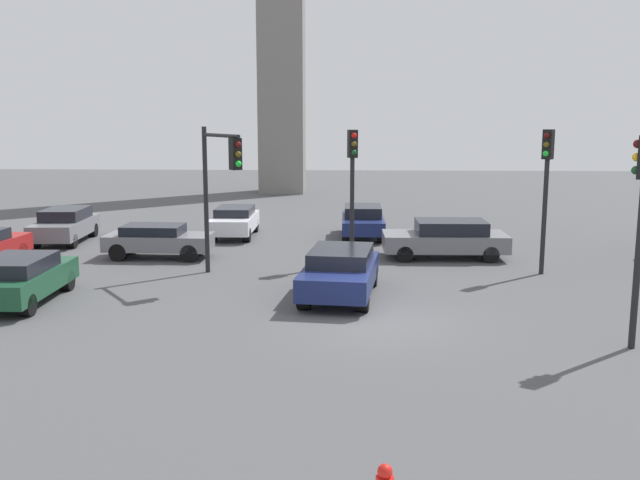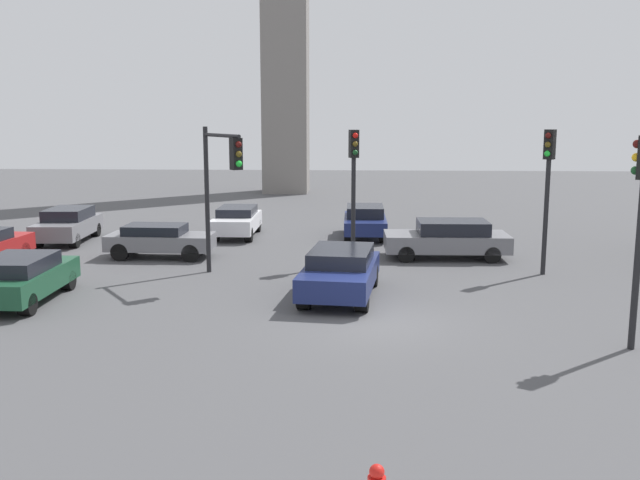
% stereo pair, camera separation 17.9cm
% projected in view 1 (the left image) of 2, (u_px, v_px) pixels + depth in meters
% --- Properties ---
extents(ground_plane, '(104.30, 104.30, 0.00)m').
position_uv_depth(ground_plane, '(374.00, 321.00, 19.22)').
color(ground_plane, '#4C4C4F').
extents(traffic_light_0, '(0.39, 0.49, 4.93)m').
position_uv_depth(traffic_light_0, '(352.00, 171.00, 25.89)').
color(traffic_light_0, black).
rests_on(traffic_light_0, ground_plane).
extents(traffic_light_1, '(0.44, 0.49, 4.98)m').
position_uv_depth(traffic_light_1, '(546.00, 174.00, 24.27)').
color(traffic_light_1, black).
rests_on(traffic_light_1, ground_plane).
extents(traffic_light_2, '(1.66, 2.24, 5.07)m').
position_uv_depth(traffic_light_2, '(220.00, 173.00, 23.56)').
color(traffic_light_2, black).
rests_on(traffic_light_2, ground_plane).
extents(car_0, '(2.52, 4.76, 1.45)m').
position_uv_depth(car_0, '(340.00, 271.00, 21.68)').
color(car_0, navy).
rests_on(car_0, ground_plane).
extents(car_1, '(2.00, 4.32, 1.39)m').
position_uv_depth(car_1, '(19.00, 278.00, 20.96)').
color(car_1, '#19472D').
rests_on(car_1, ground_plane).
extents(car_2, '(4.06, 1.81, 1.29)m').
position_uv_depth(car_2, '(158.00, 240.00, 27.52)').
color(car_2, slate).
rests_on(car_2, ground_plane).
extents(car_3, '(1.81, 4.03, 1.34)m').
position_uv_depth(car_3, '(235.00, 221.00, 32.34)').
color(car_3, silver).
rests_on(car_3, ground_plane).
extents(car_6, '(1.86, 4.03, 1.40)m').
position_uv_depth(car_6, '(363.00, 221.00, 32.22)').
color(car_6, navy).
rests_on(car_6, ground_plane).
extents(car_7, '(4.74, 2.14, 1.46)m').
position_uv_depth(car_7, '(446.00, 238.00, 27.53)').
color(car_7, slate).
rests_on(car_7, ground_plane).
extents(car_8, '(2.06, 4.33, 1.45)m').
position_uv_depth(car_8, '(65.00, 225.00, 30.94)').
color(car_8, slate).
rests_on(car_8, ground_plane).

